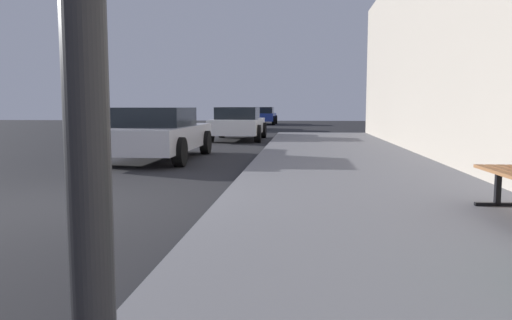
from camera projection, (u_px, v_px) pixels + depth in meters
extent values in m
plane|color=#232326|center=(70.00, 205.00, 6.46)|extent=(80.00, 80.00, 0.00)
cube|color=slate|center=(380.00, 205.00, 6.09)|extent=(4.00, 32.00, 0.15)
cube|color=black|center=(498.00, 187.00, 5.64)|extent=(0.06, 0.06, 0.45)
cube|color=black|center=(497.00, 204.00, 5.67)|extent=(0.50, 0.07, 0.04)
cube|color=#B7B7BF|center=(159.00, 137.00, 12.07)|extent=(1.75, 4.52, 0.55)
cube|color=black|center=(156.00, 117.00, 11.79)|extent=(1.54, 2.03, 0.45)
cylinder|color=black|center=(143.00, 142.00, 13.60)|extent=(0.22, 0.64, 0.64)
cylinder|color=black|center=(206.00, 142.00, 13.45)|extent=(0.22, 0.64, 0.64)
cylinder|color=black|center=(101.00, 151.00, 10.74)|extent=(0.22, 0.64, 0.64)
cylinder|color=black|center=(180.00, 152.00, 10.58)|extent=(0.22, 0.64, 0.64)
cube|color=white|center=(239.00, 126.00, 19.18)|extent=(1.74, 4.21, 0.55)
cube|color=black|center=(238.00, 113.00, 18.92)|extent=(1.53, 1.89, 0.45)
cylinder|color=black|center=(222.00, 130.00, 20.62)|extent=(0.22, 0.64, 0.64)
cylinder|color=black|center=(263.00, 130.00, 20.46)|extent=(0.22, 0.64, 0.64)
cylinder|color=black|center=(210.00, 133.00, 17.95)|extent=(0.22, 0.64, 0.64)
cylinder|color=black|center=(258.00, 134.00, 17.80)|extent=(0.22, 0.64, 0.64)
cube|color=#196638|center=(239.00, 120.00, 27.97)|extent=(1.84, 4.46, 0.55)
cube|color=black|center=(238.00, 111.00, 27.70)|extent=(1.62, 2.00, 0.45)
cylinder|color=black|center=(227.00, 123.00, 29.49)|extent=(0.22, 0.64, 0.64)
cylinder|color=black|center=(257.00, 123.00, 29.33)|extent=(0.22, 0.64, 0.64)
cylinder|color=black|center=(219.00, 125.00, 26.67)|extent=(0.22, 0.64, 0.64)
cylinder|color=black|center=(252.00, 125.00, 26.50)|extent=(0.22, 0.64, 0.64)
cube|color=#233899|center=(263.00, 117.00, 36.42)|extent=(1.73, 4.54, 0.55)
cube|color=black|center=(263.00, 110.00, 36.14)|extent=(1.52, 2.04, 0.45)
cylinder|color=black|center=(253.00, 119.00, 37.96)|extent=(0.22, 0.64, 0.64)
cylinder|color=black|center=(276.00, 119.00, 37.80)|extent=(0.22, 0.64, 0.64)
cylinder|color=black|center=(249.00, 120.00, 35.08)|extent=(0.22, 0.64, 0.64)
cylinder|color=black|center=(274.00, 121.00, 34.93)|extent=(0.22, 0.64, 0.64)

